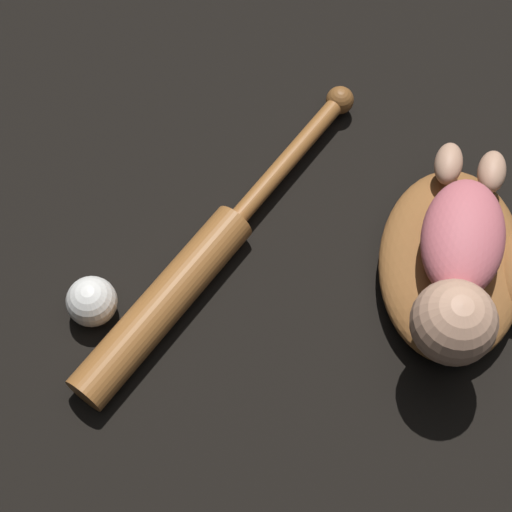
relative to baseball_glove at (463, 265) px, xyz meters
name	(u,v)px	position (x,y,z in m)	size (l,w,h in m)	color
ground_plane	(452,275)	(0.00, -0.01, -0.04)	(6.00, 6.00, 0.00)	black
baseball_glove	(463,265)	(0.00, 0.00, 0.00)	(0.32, 0.26, 0.07)	#935B2D
baby_figure	(460,268)	(0.05, -0.02, 0.08)	(0.34, 0.11, 0.11)	#D16670
baseball_bat	(192,271)	(0.09, -0.37, -0.01)	(0.58, 0.28, 0.06)	#9E602D
baseball	(92,301)	(0.17, -0.49, 0.00)	(0.07, 0.07, 0.07)	white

